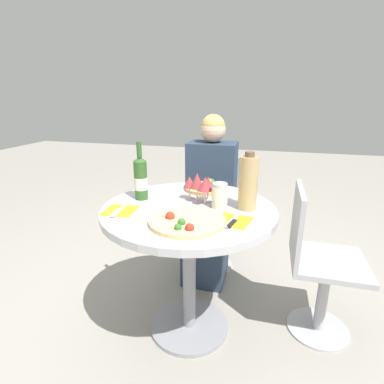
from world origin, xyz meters
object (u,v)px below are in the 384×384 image
at_px(chair_empty_side, 316,264).
at_px(wine_bottle, 141,178).
at_px(pizza_large, 186,221).
at_px(tall_carafe, 248,183).
at_px(chair_behind_diner, 213,213).
at_px(seated_diner, 209,207).
at_px(dining_table, 189,233).

relative_size(chair_empty_side, wine_bottle, 2.69).
bearing_deg(pizza_large, tall_carafe, 45.25).
bearing_deg(wine_bottle, chair_empty_side, 7.03).
distance_m(chair_behind_diner, pizza_large, 1.02).
bearing_deg(seated_diner, wine_bottle, 64.51).
distance_m(dining_table, wine_bottle, 0.40).
distance_m(seated_diner, chair_empty_side, 0.83).
relative_size(seated_diner, tall_carafe, 4.07).
distance_m(dining_table, chair_behind_diner, 0.78).
relative_size(chair_behind_diner, seated_diner, 0.72).
xyz_separation_m(dining_table, seated_diner, (-0.02, 0.62, -0.08)).
bearing_deg(dining_table, tall_carafe, 9.92).
height_order(seated_diner, pizza_large, seated_diner).
relative_size(dining_table, chair_behind_diner, 1.05).
height_order(seated_diner, chair_empty_side, seated_diner).
height_order(pizza_large, tall_carafe, tall_carafe).
bearing_deg(chair_behind_diner, seated_diner, 90.00).
xyz_separation_m(chair_empty_side, tall_carafe, (-0.38, -0.12, 0.47)).
xyz_separation_m(pizza_large, wine_bottle, (-0.33, 0.26, 0.11)).
height_order(dining_table, chair_behind_diner, chair_behind_diner).
relative_size(chair_behind_diner, tall_carafe, 2.92).
distance_m(chair_behind_diner, chair_empty_side, 0.91).
height_order(chair_empty_side, wine_bottle, wine_bottle).
xyz_separation_m(chair_behind_diner, pizza_large, (0.06, -0.96, 0.35)).
bearing_deg(chair_behind_diner, wine_bottle, 69.15).
distance_m(dining_table, pizza_large, 0.26).
bearing_deg(wine_bottle, pizza_large, -38.05).
height_order(dining_table, chair_empty_side, chair_empty_side).
xyz_separation_m(chair_behind_diner, seated_diner, (-0.00, -0.14, 0.10)).
xyz_separation_m(wine_bottle, tall_carafe, (0.57, -0.01, 0.02)).
relative_size(seated_diner, chair_empty_side, 1.39).
bearing_deg(seated_diner, pizza_large, 94.03).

